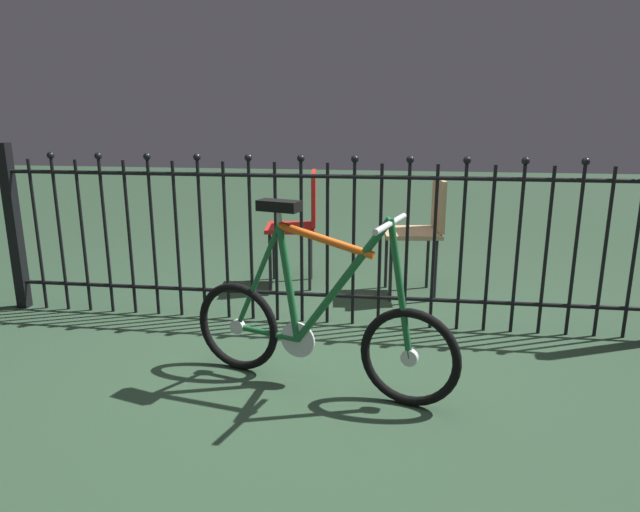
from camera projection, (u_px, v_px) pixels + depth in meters
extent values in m
plane|color=#273E2B|center=(306.00, 366.00, 2.96)|extent=(20.00, 20.00, 0.00)
cylinder|color=black|center=(15.00, 235.00, 3.73)|extent=(0.02, 0.02, 1.00)
sphere|color=black|center=(4.00, 155.00, 3.60)|extent=(0.05, 0.05, 0.05)
cylinder|color=black|center=(38.00, 236.00, 3.71)|extent=(0.02, 0.02, 1.00)
cylinder|color=black|center=(60.00, 237.00, 3.68)|extent=(0.02, 0.02, 1.00)
sphere|color=black|center=(51.00, 155.00, 3.55)|extent=(0.05, 0.05, 0.05)
cylinder|color=black|center=(83.00, 237.00, 3.66)|extent=(0.02, 0.02, 1.00)
cylinder|color=black|center=(106.00, 238.00, 3.64)|extent=(0.02, 0.02, 1.00)
sphere|color=black|center=(98.00, 156.00, 3.51)|extent=(0.05, 0.05, 0.05)
cylinder|color=black|center=(130.00, 239.00, 3.62)|extent=(0.02, 0.02, 1.00)
cylinder|color=black|center=(153.00, 240.00, 3.60)|extent=(0.02, 0.02, 1.00)
sphere|color=black|center=(147.00, 157.00, 3.47)|extent=(0.05, 0.05, 0.05)
cylinder|color=black|center=(177.00, 240.00, 3.58)|extent=(0.02, 0.02, 1.00)
cylinder|color=black|center=(202.00, 241.00, 3.55)|extent=(0.02, 0.02, 1.00)
sphere|color=black|center=(197.00, 157.00, 3.42)|extent=(0.05, 0.05, 0.05)
cylinder|color=black|center=(226.00, 242.00, 3.53)|extent=(0.02, 0.02, 1.00)
cylinder|color=black|center=(251.00, 243.00, 3.51)|extent=(0.02, 0.02, 1.00)
sphere|color=black|center=(248.00, 158.00, 3.38)|extent=(0.05, 0.05, 0.05)
cylinder|color=black|center=(276.00, 244.00, 3.49)|extent=(0.02, 0.02, 1.00)
cylinder|color=black|center=(302.00, 244.00, 3.47)|extent=(0.02, 0.02, 1.00)
sphere|color=black|center=(301.00, 158.00, 3.34)|extent=(0.05, 0.05, 0.05)
cylinder|color=black|center=(327.00, 245.00, 3.45)|extent=(0.02, 0.02, 1.00)
cylinder|color=black|center=(354.00, 246.00, 3.43)|extent=(0.02, 0.02, 1.00)
sphere|color=black|center=(355.00, 159.00, 3.29)|extent=(0.05, 0.05, 0.05)
cylinder|color=black|center=(380.00, 247.00, 3.40)|extent=(0.02, 0.02, 1.00)
cylinder|color=black|center=(407.00, 248.00, 3.38)|extent=(0.02, 0.02, 1.00)
sphere|color=black|center=(410.00, 160.00, 3.25)|extent=(0.05, 0.05, 0.05)
cylinder|color=black|center=(434.00, 249.00, 3.36)|extent=(0.02, 0.02, 1.00)
cylinder|color=black|center=(461.00, 250.00, 3.34)|extent=(0.02, 0.02, 1.00)
sphere|color=black|center=(467.00, 160.00, 3.21)|extent=(0.05, 0.05, 0.05)
cylinder|color=black|center=(489.00, 251.00, 3.32)|extent=(0.02, 0.02, 1.00)
cylinder|color=black|center=(517.00, 252.00, 3.30)|extent=(0.02, 0.02, 1.00)
sphere|color=black|center=(526.00, 161.00, 3.16)|extent=(0.05, 0.05, 0.05)
cylinder|color=black|center=(546.00, 252.00, 3.27)|extent=(0.02, 0.02, 1.00)
cylinder|color=black|center=(575.00, 253.00, 3.25)|extent=(0.02, 0.02, 1.00)
sphere|color=black|center=(586.00, 162.00, 3.12)|extent=(0.05, 0.05, 0.05)
cylinder|color=black|center=(604.00, 254.00, 3.23)|extent=(0.02, 0.02, 1.00)
cylinder|color=black|center=(634.00, 255.00, 3.21)|extent=(0.02, 0.02, 1.00)
cylinder|color=black|center=(323.00, 295.00, 3.53)|extent=(4.11, 0.03, 0.03)
cylinder|color=black|center=(323.00, 176.00, 3.35)|extent=(4.11, 0.03, 0.03)
cube|color=black|center=(14.00, 228.00, 3.72)|extent=(0.07, 0.07, 1.10)
torus|color=black|center=(238.00, 327.00, 2.88)|extent=(0.46, 0.17, 0.46)
cylinder|color=silver|center=(238.00, 327.00, 2.88)|extent=(0.08, 0.05, 0.08)
torus|color=black|center=(410.00, 358.00, 2.52)|extent=(0.46, 0.17, 0.46)
cylinder|color=silver|center=(410.00, 358.00, 2.52)|extent=(0.08, 0.05, 0.08)
cylinder|color=#19592D|center=(341.00, 283.00, 2.57)|extent=(0.47, 0.17, 0.65)
cylinder|color=#EA5914|center=(325.00, 240.00, 2.56)|extent=(0.47, 0.17, 0.14)
cylinder|color=#19592D|center=(289.00, 283.00, 2.69)|extent=(0.13, 0.07, 0.57)
cylinder|color=#19592D|center=(267.00, 333.00, 2.81)|extent=(0.34, 0.12, 0.04)
cylinder|color=#19592D|center=(258.00, 278.00, 2.76)|extent=(0.27, 0.10, 0.56)
cylinder|color=#19592D|center=(400.00, 290.00, 2.46)|extent=(0.14, 0.07, 0.63)
cylinder|color=silver|center=(391.00, 221.00, 2.41)|extent=(0.03, 0.03, 0.02)
cylinder|color=silver|center=(390.00, 224.00, 2.41)|extent=(0.14, 0.39, 0.03)
cylinder|color=silver|center=(279.00, 217.00, 2.63)|extent=(0.03, 0.03, 0.07)
cube|color=black|center=(279.00, 206.00, 2.62)|extent=(0.22, 0.14, 0.05)
cylinder|color=silver|center=(298.00, 340.00, 2.74)|extent=(0.18, 0.06, 0.18)
cylinder|color=black|center=(391.00, 270.00, 3.92)|extent=(0.02, 0.02, 0.44)
cylinder|color=black|center=(386.00, 259.00, 4.22)|extent=(0.02, 0.02, 0.44)
cylinder|color=black|center=(435.00, 271.00, 3.92)|extent=(0.02, 0.02, 0.44)
cylinder|color=black|center=(428.00, 259.00, 4.22)|extent=(0.02, 0.02, 0.44)
cube|color=tan|center=(411.00, 233.00, 4.01)|extent=(0.43, 0.43, 0.03)
cube|color=tan|center=(439.00, 204.00, 3.95)|extent=(0.08, 0.37, 0.36)
cylinder|color=black|center=(270.00, 262.00, 4.16)|extent=(0.02, 0.02, 0.43)
cylinder|color=black|center=(274.00, 253.00, 4.44)|extent=(0.02, 0.02, 0.43)
cylinder|color=black|center=(310.00, 262.00, 4.15)|extent=(0.02, 0.02, 0.43)
cylinder|color=black|center=(311.00, 253.00, 4.43)|extent=(0.02, 0.02, 0.43)
cube|color=#A51E19|center=(291.00, 228.00, 4.24)|extent=(0.41, 0.41, 0.03)
cube|color=#A51E19|center=(314.00, 198.00, 4.18)|extent=(0.07, 0.35, 0.39)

